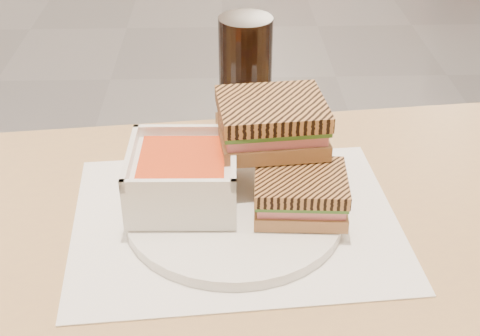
{
  "coord_description": "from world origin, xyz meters",
  "views": [
    {
      "loc": [
        -0.01,
        -2.64,
        1.23
      ],
      "look_at": [
        0.01,
        -2.0,
        0.82
      ],
      "focal_mm": 48.68,
      "sensor_mm": 36.0,
      "label": 1
    }
  ],
  "objects_px": {
    "plate": "(234,212)",
    "panini_lower": "(300,193)",
    "cola_glass": "(245,73)",
    "main_table": "(333,334)",
    "soup_bowl": "(183,178)"
  },
  "relations": [
    {
      "from": "plate",
      "to": "panini_lower",
      "type": "relative_size",
      "value": 2.32
    },
    {
      "from": "plate",
      "to": "panini_lower",
      "type": "xyz_separation_m",
      "value": [
        0.08,
        -0.01,
        0.03
      ]
    },
    {
      "from": "plate",
      "to": "cola_glass",
      "type": "height_order",
      "value": "cola_glass"
    },
    {
      "from": "main_table",
      "to": "panini_lower",
      "type": "distance_m",
      "value": 0.18
    },
    {
      "from": "soup_bowl",
      "to": "main_table",
      "type": "bearing_deg",
      "value": -30.4
    },
    {
      "from": "soup_bowl",
      "to": "cola_glass",
      "type": "bearing_deg",
      "value": 69.33
    },
    {
      "from": "panini_lower",
      "to": "cola_glass",
      "type": "distance_m",
      "value": 0.26
    },
    {
      "from": "cola_glass",
      "to": "panini_lower",
      "type": "bearing_deg",
      "value": -77.41
    },
    {
      "from": "main_table",
      "to": "soup_bowl",
      "type": "relative_size",
      "value": 9.58
    },
    {
      "from": "main_table",
      "to": "panini_lower",
      "type": "height_order",
      "value": "panini_lower"
    },
    {
      "from": "cola_glass",
      "to": "main_table",
      "type": "bearing_deg",
      "value": -73.8
    },
    {
      "from": "main_table",
      "to": "cola_glass",
      "type": "relative_size",
      "value": 7.6
    },
    {
      "from": "soup_bowl",
      "to": "cola_glass",
      "type": "relative_size",
      "value": 0.79
    },
    {
      "from": "soup_bowl",
      "to": "panini_lower",
      "type": "relative_size",
      "value": 1.16
    },
    {
      "from": "cola_glass",
      "to": "plate",
      "type": "bearing_deg",
      "value": -95.33
    }
  ]
}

